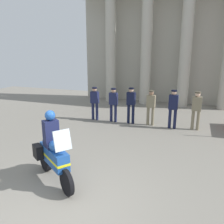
{
  "coord_description": "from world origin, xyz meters",
  "views": [
    {
      "loc": [
        2.68,
        -3.85,
        3.32
      ],
      "look_at": [
        -0.01,
        3.56,
        1.25
      ],
      "focal_mm": 37.38,
      "sensor_mm": 36.0,
      "label": 1
    }
  ],
  "objects_px": {
    "officer_in_row_0": "(95,101)",
    "officer_in_row_4": "(173,106)",
    "officer_in_row_2": "(131,103)",
    "motorcycle_with_rider": "(53,152)",
    "officer_in_row_1": "(113,102)",
    "officer_in_row_3": "(151,105)",
    "officer_in_row_5": "(197,108)"
  },
  "relations": [
    {
      "from": "officer_in_row_4",
      "to": "officer_in_row_5",
      "type": "distance_m",
      "value": 0.96
    },
    {
      "from": "officer_in_row_0",
      "to": "officer_in_row_5",
      "type": "distance_m",
      "value": 4.7
    },
    {
      "from": "officer_in_row_3",
      "to": "officer_in_row_4",
      "type": "relative_size",
      "value": 0.95
    },
    {
      "from": "officer_in_row_0",
      "to": "officer_in_row_4",
      "type": "xyz_separation_m",
      "value": [
        3.74,
        -0.08,
        0.05
      ]
    },
    {
      "from": "officer_in_row_4",
      "to": "officer_in_row_2",
      "type": "bearing_deg",
      "value": 0.56
    },
    {
      "from": "officer_in_row_0",
      "to": "officer_in_row_5",
      "type": "xyz_separation_m",
      "value": [
        4.7,
        0.05,
        0.03
      ]
    },
    {
      "from": "officer_in_row_1",
      "to": "officer_in_row_0",
      "type": "bearing_deg",
      "value": 2.75
    },
    {
      "from": "officer_in_row_0",
      "to": "officer_in_row_2",
      "type": "relative_size",
      "value": 0.96
    },
    {
      "from": "officer_in_row_0",
      "to": "officer_in_row_2",
      "type": "distance_m",
      "value": 1.83
    },
    {
      "from": "officer_in_row_3",
      "to": "officer_in_row_1",
      "type": "bearing_deg",
      "value": 4.88
    },
    {
      "from": "officer_in_row_1",
      "to": "officer_in_row_3",
      "type": "bearing_deg",
      "value": -175.12
    },
    {
      "from": "officer_in_row_0",
      "to": "officer_in_row_2",
      "type": "bearing_deg",
      "value": -177.25
    },
    {
      "from": "officer_in_row_4",
      "to": "officer_in_row_5",
      "type": "height_order",
      "value": "officer_in_row_4"
    },
    {
      "from": "officer_in_row_0",
      "to": "officer_in_row_3",
      "type": "xyz_separation_m",
      "value": [
        2.75,
        0.06,
        -0.0
      ]
    },
    {
      "from": "officer_in_row_0",
      "to": "officer_in_row_1",
      "type": "relative_size",
      "value": 1.0
    },
    {
      "from": "officer_in_row_2",
      "to": "officer_in_row_4",
      "type": "relative_size",
      "value": 0.99
    },
    {
      "from": "officer_in_row_5",
      "to": "motorcycle_with_rider",
      "type": "relative_size",
      "value": 0.88
    },
    {
      "from": "officer_in_row_4",
      "to": "officer_in_row_1",
      "type": "bearing_deg",
      "value": 1.24
    },
    {
      "from": "officer_in_row_0",
      "to": "motorcycle_with_rider",
      "type": "height_order",
      "value": "motorcycle_with_rider"
    },
    {
      "from": "officer_in_row_1",
      "to": "officer_in_row_5",
      "type": "height_order",
      "value": "officer_in_row_5"
    },
    {
      "from": "officer_in_row_2",
      "to": "motorcycle_with_rider",
      "type": "bearing_deg",
      "value": 87.08
    },
    {
      "from": "officer_in_row_3",
      "to": "motorcycle_with_rider",
      "type": "xyz_separation_m",
      "value": [
        -1.47,
        -5.58,
        -0.16
      ]
    },
    {
      "from": "officer_in_row_3",
      "to": "officer_in_row_4",
      "type": "height_order",
      "value": "officer_in_row_4"
    },
    {
      "from": "officer_in_row_2",
      "to": "officer_in_row_5",
      "type": "bearing_deg",
      "value": -176.03
    },
    {
      "from": "officer_in_row_4",
      "to": "officer_in_row_3",
      "type": "bearing_deg",
      "value": -5.19
    },
    {
      "from": "officer_in_row_1",
      "to": "officer_in_row_2",
      "type": "bearing_deg",
      "value": -177.24
    },
    {
      "from": "officer_in_row_2",
      "to": "officer_in_row_4",
      "type": "bearing_deg",
      "value": -179.44
    },
    {
      "from": "officer_in_row_3",
      "to": "officer_in_row_5",
      "type": "xyz_separation_m",
      "value": [
        1.95,
        -0.01,
        0.03
      ]
    },
    {
      "from": "officer_in_row_1",
      "to": "officer_in_row_5",
      "type": "distance_m",
      "value": 3.73
    },
    {
      "from": "officer_in_row_0",
      "to": "officer_in_row_5",
      "type": "relative_size",
      "value": 0.97
    },
    {
      "from": "officer_in_row_1",
      "to": "officer_in_row_5",
      "type": "relative_size",
      "value": 0.97
    },
    {
      "from": "officer_in_row_2",
      "to": "motorcycle_with_rider",
      "type": "relative_size",
      "value": 0.89
    }
  ]
}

